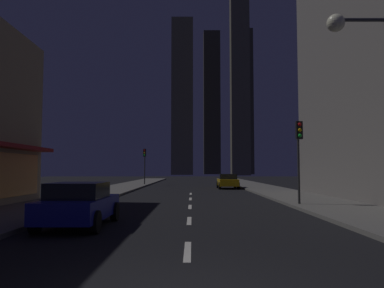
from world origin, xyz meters
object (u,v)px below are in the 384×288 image
traffic_light_near_right (300,143)px  car_parked_far (229,181)px  car_parked_near (81,204)px  street_lamp_right (363,66)px  fire_hydrant_far_left (105,190)px  traffic_light_far_left (146,158)px

traffic_light_near_right → car_parked_far: bearing=95.9°
car_parked_near → street_lamp_right: 10.01m
car_parked_near → car_parked_far: bearing=74.0°
fire_hydrant_far_left → street_lamp_right: bearing=-52.1°
traffic_light_far_left → car_parked_near: bearing=-86.7°
street_lamp_right → car_parked_near: bearing=173.9°
traffic_light_near_right → fire_hydrant_far_left: bearing=148.8°
car_parked_near → street_lamp_right: (8.98, -0.97, 4.33)m
fire_hydrant_far_left → traffic_light_far_left: traffic_light_far_left is taller
fire_hydrant_far_left → car_parked_near: bearing=-80.3°
traffic_light_far_left → traffic_light_near_right: bearing=-67.0°
fire_hydrant_far_left → traffic_light_far_left: 19.24m
car_parked_near → traffic_light_far_left: (-1.90, 32.56, 2.45)m
car_parked_far → fire_hydrant_far_left: (-9.50, -11.53, -0.29)m
traffic_light_near_right → street_lamp_right: size_ratio=0.64×
traffic_light_near_right → traffic_light_far_left: same height
car_parked_near → fire_hydrant_far_left: (-2.30, 13.52, -0.29)m
car_parked_far → traffic_light_near_right: bearing=-84.1°
car_parked_near → fire_hydrant_far_left: car_parked_near is taller
car_parked_near → traffic_light_near_right: size_ratio=1.01×
traffic_light_near_right → street_lamp_right: 7.80m
traffic_light_far_left → street_lamp_right: (10.88, -33.53, 1.87)m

